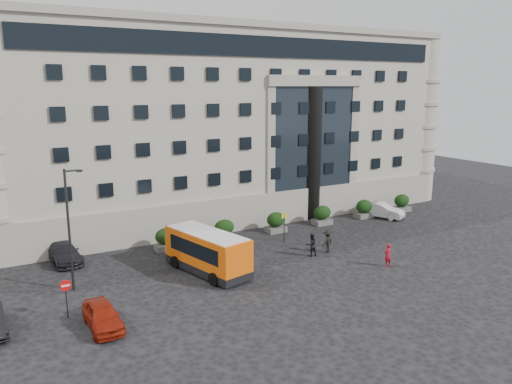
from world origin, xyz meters
TOP-DOWN VIEW (x-y plane):
  - ground at (0.00, 0.00)m, footprint 120.00×120.00m
  - civic_building at (6.00, 22.00)m, footprint 44.00×24.00m
  - entrance_column at (12.00, 10.30)m, footprint 1.80×1.80m
  - hedge_a at (-4.00, 7.80)m, footprint 1.80×1.26m
  - hedge_b at (1.20, 7.80)m, footprint 1.80×1.26m
  - hedge_c at (6.40, 7.80)m, footprint 1.80×1.26m
  - hedge_d at (11.60, 7.80)m, footprint 1.80×1.26m
  - hedge_e at (16.80, 7.80)m, footprint 1.80×1.26m
  - hedge_f at (22.00, 7.80)m, footprint 1.80×1.26m
  - street_lamp at (-11.94, 3.00)m, footprint 1.16×0.18m
  - bus_stop_sign at (5.50, 5.00)m, footprint 0.50×0.08m
  - no_entry_sign at (-13.00, -1.04)m, footprint 0.64×0.16m
  - minibus at (-3.08, 1.67)m, footprint 4.05×7.48m
  - red_truck at (-12.73, 15.69)m, footprint 2.78×5.24m
  - parked_car_a at (-11.50, -3.19)m, footprint 1.71×4.13m
  - parked_car_c at (-11.67, 9.00)m, footprint 2.40×5.11m
  - parked_car_d at (-15.14, 16.00)m, footprint 2.60×4.73m
  - white_taxi at (18.38, 7.00)m, footprint 3.41×4.76m
  - pedestrian_a at (8.91, -3.77)m, footprint 0.66×0.45m
  - pedestrian_b at (5.39, 0.87)m, footprint 0.96×0.79m
  - pedestrian_c at (7.02, 0.99)m, footprint 1.34×1.04m

SIDE VIEW (x-z plane):
  - ground at x=0.00m, z-range 0.00..0.00m
  - parked_car_d at x=-15.14m, z-range 0.00..1.25m
  - parked_car_a at x=-11.50m, z-range 0.00..1.40m
  - parked_car_c at x=-11.67m, z-range 0.00..1.44m
  - white_taxi at x=18.38m, z-range 0.00..1.49m
  - pedestrian_a at x=8.91m, z-range 0.00..1.76m
  - pedestrian_b at x=5.39m, z-range 0.00..1.81m
  - pedestrian_c at x=7.02m, z-range 0.00..1.82m
  - hedge_a at x=-4.00m, z-range 0.01..1.85m
  - hedge_b at x=1.20m, z-range 0.01..1.85m
  - hedge_c at x=6.40m, z-range 0.01..1.85m
  - hedge_d at x=11.60m, z-range 0.01..1.85m
  - hedge_e at x=16.80m, z-range 0.01..1.85m
  - hedge_f at x=22.00m, z-range 0.01..1.85m
  - red_truck at x=-12.73m, z-range 0.03..2.75m
  - minibus at x=-3.08m, z-range 0.15..3.12m
  - no_entry_sign at x=-13.00m, z-range 0.49..2.81m
  - bus_stop_sign at x=5.50m, z-range 0.47..2.99m
  - street_lamp at x=-11.94m, z-range 0.37..8.37m
  - entrance_column at x=12.00m, z-range 0.00..13.00m
  - civic_building at x=6.00m, z-range 0.00..18.00m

